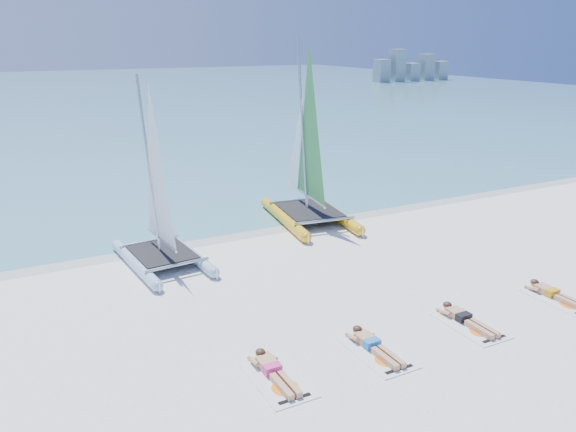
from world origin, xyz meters
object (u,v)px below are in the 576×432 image
catamaran_yellow (305,162)px  towel_b (378,353)px  sunbather_a (273,370)px  towel_c (470,325)px  sunbather_c (465,318)px  sunbather_b (373,344)px  towel_d (559,300)px  catamaran_blue (158,209)px  towel_a (277,379)px  sunbather_d (553,293)px

catamaran_yellow → towel_b: catamaran_yellow is taller
catamaran_yellow → sunbather_a: catamaran_yellow is taller
towel_c → sunbather_c: sunbather_c is taller
sunbather_b → towel_d: 5.88m
catamaran_blue → towel_c: catamaran_blue is taller
catamaran_yellow → catamaran_blue: bearing=-154.0°
towel_b → towel_c: 2.74m
catamaran_yellow → sunbather_b: 10.11m
towel_a → sunbather_b: 2.43m
catamaran_yellow → towel_b: (-3.41, -9.48, -2.18)m
catamaran_blue → towel_d: (8.68, -7.51, -1.74)m
sunbather_b → towel_c: size_ratio=0.93×
towel_b → catamaran_yellow: bearing=70.2°
towel_c → sunbather_c: size_ratio=1.07×
catamaran_yellow → towel_a: (-5.84, -9.36, -2.18)m
towel_a → towel_b: same height
towel_d → towel_c: bearing=179.0°
towel_a → catamaran_yellow: bearing=58.0°
towel_b → sunbather_d: (5.87, 0.12, 0.11)m
catamaran_yellow → towel_a: bearing=-114.1°
sunbather_a → sunbather_c: same height
towel_a → towel_d: same height
sunbather_a → towel_c: size_ratio=0.93×
towel_c → towel_d: same height
catamaran_yellow → sunbather_c: (-0.68, -9.30, -2.07)m
sunbather_b → catamaran_yellow: bearing=69.8°
sunbather_b → sunbather_c: 2.74m
sunbather_a → catamaran_blue: bearing=93.0°
catamaran_yellow → towel_d: catamaran_yellow is taller
sunbather_a → towel_d: 8.31m
towel_a → sunbather_c: (5.17, 0.05, 0.11)m
sunbather_b → towel_d: sunbather_b is taller
catamaran_blue → towel_b: (2.81, -7.44, -1.74)m
catamaran_yellow → sunbather_d: (2.46, -9.36, -2.07)m
towel_a → towel_c: size_ratio=1.00×
towel_a → sunbather_d: (8.30, -0.00, 0.11)m
sunbather_a → sunbather_b: bearing=-2.9°
catamaran_blue → towel_b: 8.14m
catamaran_yellow → towel_c: catamaran_yellow is taller
catamaran_blue → sunbather_b: catamaran_blue is taller
catamaran_yellow → sunbather_d: catamaran_yellow is taller
towel_a → towel_d: 8.30m
towel_a → towel_c: 5.17m
towel_c → catamaran_yellow: bearing=85.9°
towel_d → sunbather_d: bearing=90.0°
sunbather_a → sunbather_d: bearing=-1.3°
towel_b → sunbather_b: size_ratio=1.07×
catamaran_blue → towel_a: catamaran_blue is taller
towel_b → towel_d: 5.87m
catamaran_blue → towel_b: size_ratio=3.16×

